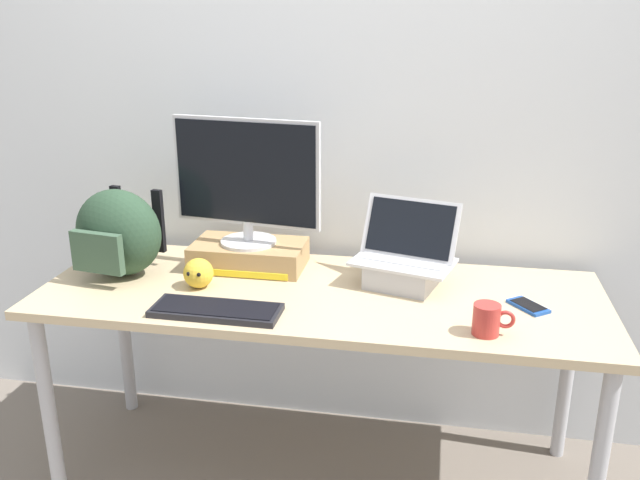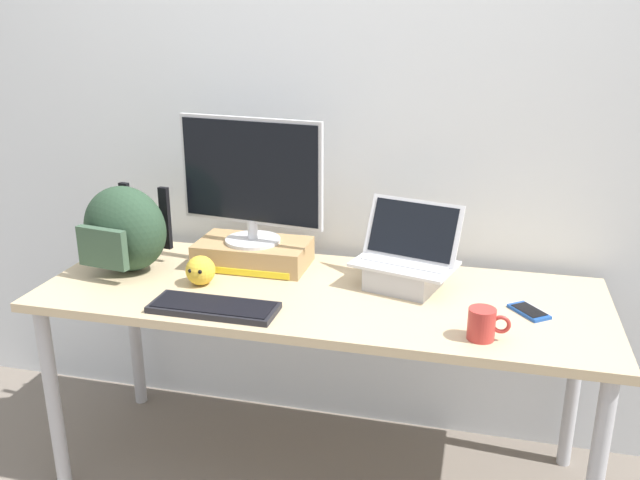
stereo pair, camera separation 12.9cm
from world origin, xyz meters
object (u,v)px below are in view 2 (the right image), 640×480
Objects in this scene: external_keyboard at (214,307)px; cell_phone at (529,311)px; desktop_monitor at (251,179)px; open_laptop at (405,268)px; toner_box_yellow at (253,253)px; messenger_backpack at (125,229)px; coffee_mug at (483,324)px; plush_toy at (200,270)px.

external_keyboard is 0.98m from cell_phone.
desktop_monitor is 1.45× the size of open_laptop.
toner_box_yellow is 0.47m from messenger_backpack.
messenger_backpack is 2.87× the size of coffee_mug.
cell_phone is 1.42× the size of plush_toy.
external_keyboard is (0.01, -0.41, -0.31)m from desktop_monitor.
cell_phone is at bearing 56.80° from coffee_mug.
desktop_monitor reaches higher than plush_toy.
desktop_monitor is at bearing -171.07° from open_laptop.
desktop_monitor reaches higher than toner_box_yellow.
open_laptop is 0.43m from coffee_mug.
coffee_mug is (0.82, 0.01, 0.04)m from external_keyboard.
desktop_monitor is 4.49× the size of coffee_mug.
external_keyboard is 0.23m from plush_toy.
cell_phone is at bearing 13.50° from external_keyboard.
toner_box_yellow is at bearing 130.90° from cell_phone.
desktop_monitor is 0.51m from external_keyboard.
open_laptop is at bearing 12.66° from plush_toy.
toner_box_yellow is 0.74× the size of desktop_monitor.
external_keyboard is at bearing -21.17° from messenger_backpack.
coffee_mug is at bearing -2.21° from messenger_backpack.
coffee_mug is at bearing -10.92° from plush_toy.
toner_box_yellow is 0.57m from open_laptop.
messenger_backpack is 2.41× the size of cell_phone.
external_keyboard is at bearing -132.98° from open_laptop.
coffee_mug is (1.26, -0.24, -0.11)m from messenger_backpack.
open_laptop is at bearing 1.28° from desktop_monitor.
cell_phone is at bearing 7.52° from messenger_backpack.
external_keyboard is (-0.56, -0.34, -0.05)m from open_laptop.
desktop_monitor is 3.76× the size of cell_phone.
external_keyboard is 3.96× the size of plush_toy.
messenger_backpack is at bearing -159.46° from open_laptop.
open_laptop is 3.68× the size of plush_toy.
coffee_mug is (0.83, -0.40, 0.00)m from toner_box_yellow.
external_keyboard is (0.01, -0.41, -0.03)m from toner_box_yellow.
desktop_monitor is 1.35× the size of external_keyboard.
external_keyboard is 0.82m from coffee_mug.
plush_toy is (0.31, -0.06, -0.10)m from messenger_backpack.
desktop_monitor is at bearing 62.22° from plush_toy.
open_laptop is 0.43m from cell_phone.
messenger_backpack is at bearing 168.99° from coffee_mug.
coffee_mug is at bearing -25.71° from toner_box_yellow.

